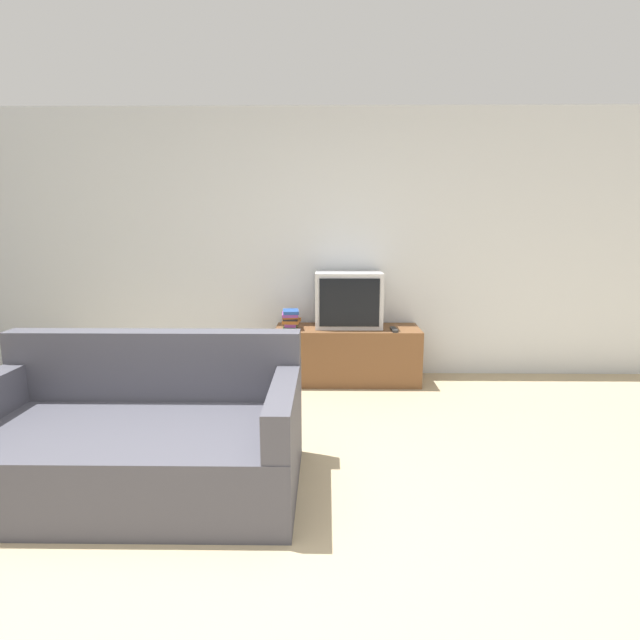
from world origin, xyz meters
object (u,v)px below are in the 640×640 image
tv_stand (347,354)px  book_stack (291,319)px  television (349,300)px  couch (138,441)px  remote_on_stand (394,329)px

tv_stand → book_stack: size_ratio=5.78×
television → couch: size_ratio=0.34×
couch → remote_on_stand: 2.54m
tv_stand → couch: size_ratio=0.74×
book_stack → television: bearing=10.8°
tv_stand → television: 0.53m
tv_stand → remote_on_stand: (0.43, -0.14, 0.28)m
television → book_stack: (-0.55, -0.11, -0.17)m
television → couch: television is taller
remote_on_stand → tv_stand: bearing=161.7°
tv_stand → remote_on_stand: 0.53m
tv_stand → television: bearing=79.9°
tv_stand → television: size_ratio=2.17×
television → couch: (-1.30, -2.05, -0.52)m
television → book_stack: television is taller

